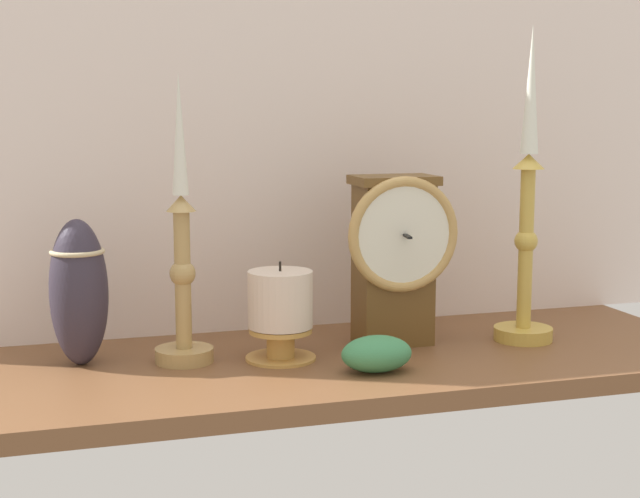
# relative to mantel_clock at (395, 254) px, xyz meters

# --- Properties ---
(ground_plane) EXTENTS (1.00, 0.36, 0.02)m
(ground_plane) POSITION_rel_mantel_clock_xyz_m (-0.08, -0.04, -0.13)
(ground_plane) COLOR brown
(back_wall) EXTENTS (1.20, 0.02, 0.65)m
(back_wall) POSITION_rel_mantel_clock_xyz_m (-0.08, 0.15, 0.20)
(back_wall) COLOR silver
(back_wall) RESTS_ON ground_plane
(mantel_clock) EXTENTS (0.15, 0.10, 0.23)m
(mantel_clock) POSITION_rel_mantel_clock_xyz_m (0.00, 0.00, 0.00)
(mantel_clock) COLOR brown
(mantel_clock) RESTS_ON ground_plane
(candlestick_tall_left) EXTENTS (0.08, 0.08, 0.42)m
(candlestick_tall_left) POSITION_rel_mantel_clock_xyz_m (0.18, -0.03, 0.04)
(candlestick_tall_left) COLOR gold
(candlestick_tall_left) RESTS_ON ground_plane
(candlestick_tall_center) EXTENTS (0.07, 0.07, 0.36)m
(candlestick_tall_center) POSITION_rel_mantel_clock_xyz_m (-0.28, -0.01, -0.00)
(candlestick_tall_center) COLOR tan
(candlestick_tall_center) RESTS_ON ground_plane
(pillar_candle_front) EXTENTS (0.09, 0.09, 0.13)m
(pillar_candle_front) POSITION_rel_mantel_clock_xyz_m (-0.17, -0.03, -0.06)
(pillar_candle_front) COLOR gold
(pillar_candle_front) RESTS_ON ground_plane
(tall_ceramic_vase) EXTENTS (0.07, 0.07, 0.18)m
(tall_ceramic_vase) POSITION_rel_mantel_clock_xyz_m (-0.41, 0.02, -0.03)
(tall_ceramic_vase) COLOR #322B39
(tall_ceramic_vase) RESTS_ON ground_plane
(ivy_sprig) EXTENTS (0.09, 0.06, 0.04)m
(ivy_sprig) POSITION_rel_mantel_clock_xyz_m (-0.07, -0.12, -0.10)
(ivy_sprig) COLOR #3E8653
(ivy_sprig) RESTS_ON ground_plane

